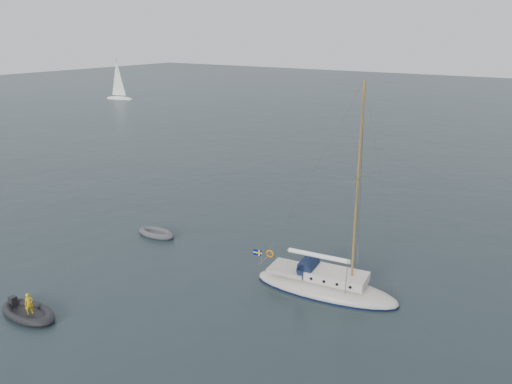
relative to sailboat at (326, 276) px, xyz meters
The scene contains 5 objects.
ground 4.15m from the sailboat, 165.73° to the left, with size 300.00×300.00×0.00m, color black.
sailboat is the anchor object (origin of this frame).
dinghy 13.69m from the sailboat, behind, with size 3.05×1.38×0.44m.
rib 15.89m from the sailboat, 136.92° to the right, with size 3.72×1.69×1.35m.
distant_yacht_a 89.35m from the sailboat, 145.77° to the left, with size 6.76×3.60×8.95m.
Camera 1 is at (14.64, -23.96, 14.03)m, focal length 35.00 mm.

